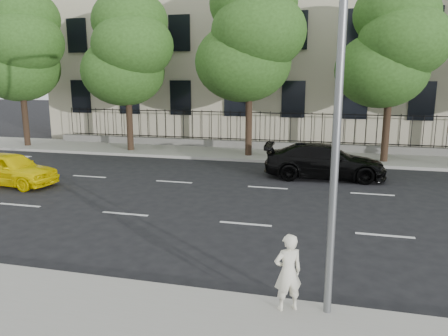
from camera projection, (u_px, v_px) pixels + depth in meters
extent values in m
plane|color=black|center=(226.00, 256.00, 10.87)|extent=(120.00, 120.00, 0.00)
cube|color=gray|center=(287.00, 155.00, 24.13)|extent=(60.00, 4.00, 0.15)
cube|color=beige|center=(304.00, 9.00, 30.81)|extent=(34.00, 12.00, 18.00)
cube|color=slate|center=(290.00, 146.00, 25.69)|extent=(30.00, 0.50, 0.40)
cube|color=black|center=(290.00, 141.00, 25.62)|extent=(28.80, 0.05, 0.05)
cube|color=black|center=(291.00, 113.00, 25.29)|extent=(28.80, 0.05, 0.05)
cylinder|color=slate|center=(339.00, 92.00, 7.23)|extent=(0.14, 0.14, 8.00)
cylinder|color=#382619|center=(25.00, 120.00, 26.86)|extent=(0.36, 0.36, 3.15)
ellipsoid|color=#284A18|center=(18.00, 68.00, 26.58)|extent=(4.94, 4.94, 4.06)
ellipsoid|color=#284A18|center=(23.00, 43.00, 25.60)|extent=(4.68, 4.68, 3.85)
ellipsoid|color=#284A18|center=(22.00, 19.00, 25.96)|extent=(4.42, 4.42, 3.64)
cylinder|color=#382619|center=(130.00, 124.00, 25.20)|extent=(0.36, 0.36, 2.97)
ellipsoid|color=#284A18|center=(123.00, 72.00, 24.96)|extent=(4.75, 4.75, 3.90)
ellipsoid|color=#284A18|center=(133.00, 46.00, 23.98)|extent=(4.50, 4.50, 3.70)
ellipsoid|color=#284A18|center=(130.00, 21.00, 24.36)|extent=(4.25, 4.25, 3.50)
cylinder|color=#382619|center=(249.00, 125.00, 23.49)|extent=(0.36, 0.36, 3.32)
ellipsoid|color=#284A18|center=(243.00, 62.00, 23.19)|extent=(5.13, 5.13, 4.21)
ellipsoid|color=#284A18|center=(259.00, 32.00, 22.19)|extent=(4.86, 4.86, 4.00)
ellipsoid|color=#284A18|center=(254.00, 3.00, 22.54)|extent=(4.59, 4.59, 3.78)
cylinder|color=#382619|center=(386.00, 131.00, 21.84)|extent=(0.36, 0.36, 3.08)
ellipsoid|color=#284A18|center=(381.00, 70.00, 21.60)|extent=(4.56, 4.56, 3.74)
ellipsoid|color=#284A18|center=(405.00, 41.00, 20.63)|extent=(4.32, 4.32, 3.55)
ellipsoid|color=#284A18|center=(396.00, 14.00, 21.02)|extent=(4.08, 4.08, 3.36)
imported|color=#FFE400|center=(10.00, 169.00, 17.80)|extent=(4.12, 1.94, 1.36)
imported|color=black|center=(324.00, 161.00, 19.01)|extent=(5.31, 2.42, 1.51)
imported|color=silver|center=(288.00, 272.00, 7.99)|extent=(0.64, 0.57, 1.48)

